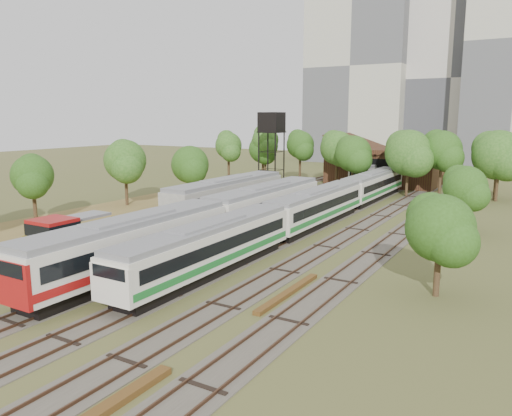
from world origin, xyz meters
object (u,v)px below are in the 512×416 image
Objects in this scene: water_tower at (272,124)px; railcar_red_set at (211,222)px; shunter_locomotive at (75,239)px; railcar_green_set at (317,207)px.

railcar_red_set is at bearing -69.32° from water_tower.
shunter_locomotive is 41.25m from water_tower.
railcar_green_set is (4.00, 11.63, -0.24)m from railcar_red_set.
railcar_green_set is 4.80× the size of water_tower.
railcar_red_set is 34.87m from water_tower.
shunter_locomotive is at bearing -81.42° from water_tower.
water_tower is at bearing 110.68° from railcar_red_set.
railcar_red_set reaches higher than shunter_locomotive.
water_tower is at bearing 128.33° from railcar_green_set.
water_tower is at bearing 98.58° from shunter_locomotive.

